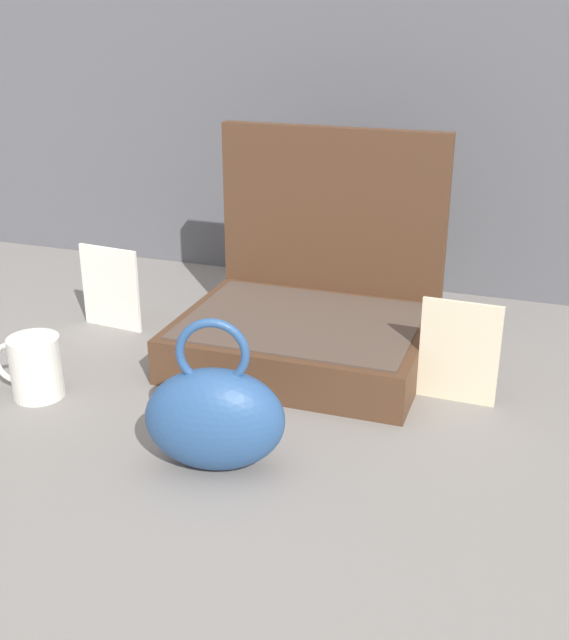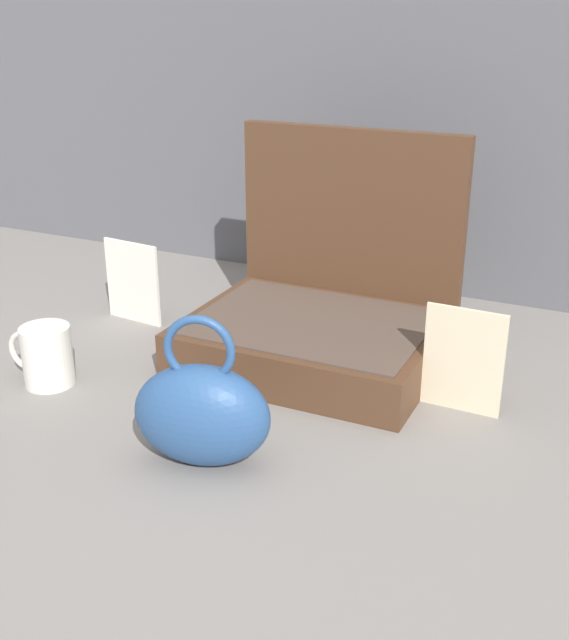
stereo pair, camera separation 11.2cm
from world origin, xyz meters
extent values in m
plane|color=slate|center=(0.00, 0.00, 0.00)|extent=(6.00, 6.00, 0.00)
cube|color=#4C301E|center=(-0.04, 0.13, 0.04)|extent=(0.40, 0.31, 0.07)
cube|color=#4C3D33|center=(-0.04, 0.13, 0.08)|extent=(0.37, 0.28, 0.00)
cube|color=#4C301E|center=(-0.04, 0.30, 0.18)|extent=(0.40, 0.02, 0.36)
ellipsoid|color=#284C7F|center=(-0.05, -0.21, 0.07)|extent=(0.20, 0.13, 0.14)
torus|color=#284C7F|center=(-0.05, -0.21, 0.16)|extent=(0.09, 0.03, 0.09)
cylinder|color=silver|center=(-0.39, -0.11, 0.05)|extent=(0.08, 0.08, 0.10)
torus|color=silver|center=(-0.43, -0.11, 0.05)|extent=(0.07, 0.01, 0.07)
cube|color=beige|center=(0.22, 0.08, 0.08)|extent=(0.12, 0.01, 0.16)
cube|color=white|center=(-0.42, 0.16, 0.08)|extent=(0.12, 0.02, 0.15)
camera|label=1|loc=(0.32, -1.00, 0.57)|focal=44.28mm
camera|label=2|loc=(0.42, -0.96, 0.57)|focal=44.28mm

